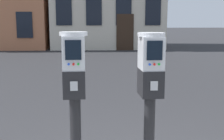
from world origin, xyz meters
TOP-DOWN VIEW (x-y plane):
  - parking_meter_near_kerb at (-0.66, -0.32)m, footprint 0.23×0.26m
  - parking_meter_twin_adjacent at (-0.05, -0.32)m, footprint 0.23×0.26m

SIDE VIEW (x-z plane):
  - parking_meter_twin_adjacent at x=-0.05m, z-range 0.41..1.83m
  - parking_meter_near_kerb at x=-0.66m, z-range 0.41..1.84m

